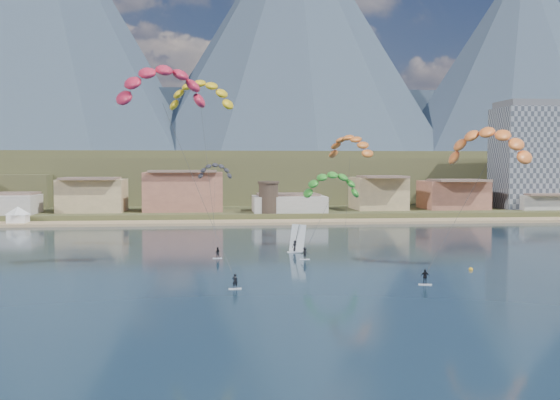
% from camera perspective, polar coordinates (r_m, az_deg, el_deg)
% --- Properties ---
extents(ground, '(2400.00, 2400.00, 0.00)m').
position_cam_1_polar(ground, '(68.09, 2.69, -9.90)').
color(ground, black).
rests_on(ground, ground).
extents(beach, '(2200.00, 12.00, 0.90)m').
position_cam_1_polar(beach, '(172.57, -2.42, -1.91)').
color(beach, tan).
rests_on(beach, ground).
extents(land, '(2200.00, 900.00, 4.00)m').
position_cam_1_polar(land, '(625.90, -4.76, 1.69)').
color(land, brown).
rests_on(land, ground).
extents(foothills, '(940.00, 210.00, 18.00)m').
position_cam_1_polar(foothills, '(299.89, 0.49, 1.91)').
color(foothills, brown).
rests_on(foothills, ground).
extents(mountain_ridge, '(2060.00, 480.00, 400.00)m').
position_cam_1_polar(mountain_ridge, '(899.49, -6.02, 11.71)').
color(mountain_ridge, '#2F3D4F').
rests_on(mountain_ridge, ground).
extents(town, '(400.00, 24.00, 12.00)m').
position_cam_1_polar(town, '(190.22, -14.82, 0.79)').
color(town, '#BCB6AE').
rests_on(town, ground).
extents(apartment_tower, '(20.00, 16.00, 32.00)m').
position_cam_1_polar(apartment_tower, '(215.55, 20.44, 3.57)').
color(apartment_tower, gray).
rests_on(apartment_tower, ground).
extents(watchtower, '(5.82, 5.82, 8.60)m').
position_cam_1_polar(watchtower, '(180.46, -0.98, 0.26)').
color(watchtower, '#47382D').
rests_on(watchtower, ground).
extents(kitesurfer_red, '(17.30, 18.17, 31.73)m').
position_cam_1_polar(kitesurfer_red, '(95.94, -9.94, 10.00)').
color(kitesurfer_red, silver).
rests_on(kitesurfer_red, ground).
extents(kitesurfer_yellow, '(12.43, 13.66, 30.87)m').
position_cam_1_polar(kitesurfer_yellow, '(118.85, -6.72, 9.16)').
color(kitesurfer_yellow, silver).
rests_on(kitesurfer_yellow, ground).
extents(kitesurfer_orange, '(20.74, 18.67, 25.10)m').
position_cam_1_polar(kitesurfer_orange, '(102.61, 17.25, 4.87)').
color(kitesurfer_orange, silver).
rests_on(kitesurfer_orange, ground).
extents(kitesurfer_green, '(13.39, 18.39, 19.05)m').
position_cam_1_polar(kitesurfer_green, '(123.14, 4.37, 1.60)').
color(kitesurfer_green, silver).
rests_on(kitesurfer_green, ground).
extents(distant_kite_dark, '(7.71, 5.51, 17.04)m').
position_cam_1_polar(distant_kite_dark, '(147.44, -5.53, 2.69)').
color(distant_kite_dark, '#262626').
rests_on(distant_kite_dark, ground).
extents(distant_kite_orange, '(9.87, 10.40, 22.60)m').
position_cam_1_polar(distant_kite_orange, '(135.64, 5.97, 4.85)').
color(distant_kite_orange, '#262626').
rests_on(distant_kite_orange, ground).
extents(windsurfer, '(2.80, 3.08, 4.79)m').
position_cam_1_polar(windsurfer, '(116.44, 1.37, -3.70)').
color(windsurfer, silver).
rests_on(windsurfer, ground).
extents(buoy, '(0.60, 0.60, 0.60)m').
position_cam_1_polar(buoy, '(101.01, 15.87, -5.68)').
color(buoy, gold).
rests_on(buoy, ground).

